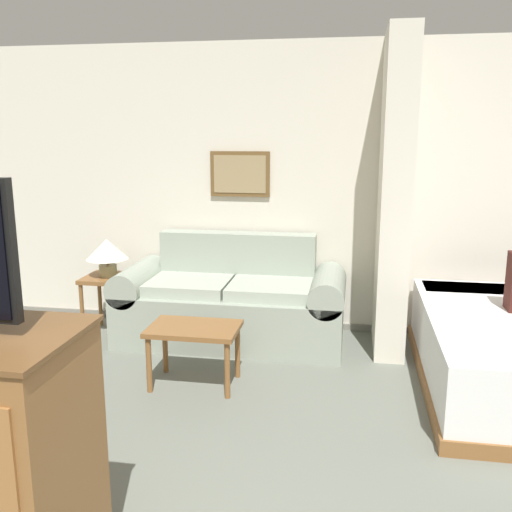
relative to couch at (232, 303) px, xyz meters
The scene contains 6 objects.
wall_back 1.20m from the couch, 41.79° to the left, with size 6.99×0.16×2.60m.
wall_partition_pillar 1.66m from the couch, ahead, with size 0.24×0.76×2.60m.
couch is the anchor object (origin of this frame).
coffee_table 0.96m from the couch, 94.29° to the right, with size 0.65×0.43×0.45m.
side_table 1.14m from the couch, behind, with size 0.43×0.43×0.54m.
table_lamp 1.21m from the couch, behind, with size 0.38×0.38×0.34m.
Camera 1 is at (0.49, -0.94, 1.82)m, focal length 40.00 mm.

